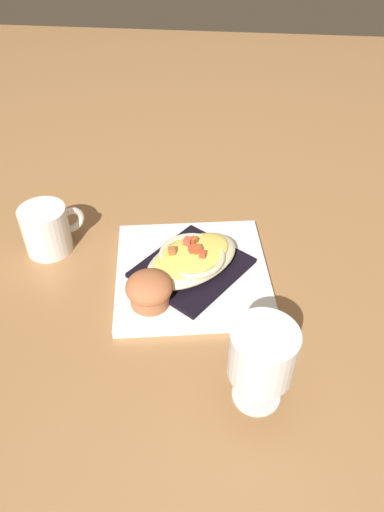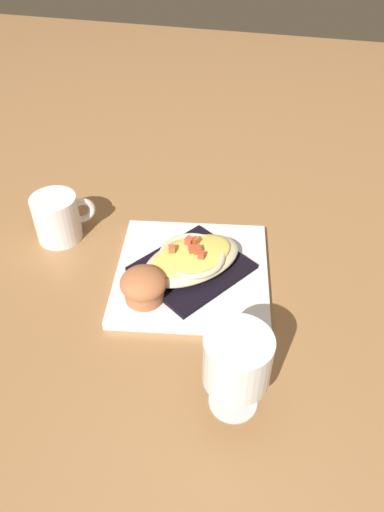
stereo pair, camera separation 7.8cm
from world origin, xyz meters
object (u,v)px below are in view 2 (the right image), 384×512
gratin_dish (192,258)px  stemmed_glass (237,363)px  coffee_mug (58,220)px  square_plate (192,273)px  muffin (144,286)px

gratin_dish → stemmed_glass: (0.11, -0.22, 0.04)m
gratin_dish → coffee_mug: coffee_mug is taller
square_plate → gratin_dish: size_ratio=1.28×
square_plate → coffee_mug: size_ratio=2.51×
gratin_dish → muffin: (-0.06, -0.08, 0.00)m
gratin_dish → muffin: muffin is taller
gratin_dish → muffin: size_ratio=2.72×
coffee_mug → muffin: bearing=-32.1°
muffin → square_plate: bearing=54.4°
coffee_mug → gratin_dish: bearing=-10.3°
square_plate → gratin_dish: bearing=111.8°
square_plate → coffee_mug: coffee_mug is taller
square_plate → coffee_mug: 0.26m
gratin_dish → coffee_mug: (-0.26, 0.05, -0.00)m
square_plate → muffin: bearing=-125.6°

